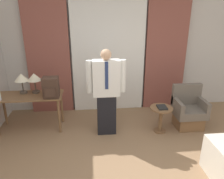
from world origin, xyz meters
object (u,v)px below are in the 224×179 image
(table_lamp_right, at_px, (34,78))
(table_lamp_left, at_px, (21,78))
(person, at_px, (106,91))
(armchair, at_px, (188,112))
(book, at_px, (162,107))
(desk, at_px, (29,100))
(backpack, at_px, (51,88))
(side_table, at_px, (161,115))

(table_lamp_right, bearing_deg, table_lamp_left, 180.00)
(person, xyz_separation_m, armchair, (1.68, 0.10, -0.56))
(book, bearing_deg, table_lamp_right, 168.32)
(desk, distance_m, book, 2.59)
(table_lamp_right, xyz_separation_m, backpack, (0.35, -0.26, -0.11))
(desk, xyz_separation_m, table_lamp_right, (0.12, 0.12, 0.41))
(side_table, bearing_deg, table_lamp_right, 168.67)
(desk, height_order, armchair, armchair)
(table_lamp_left, xyz_separation_m, backpack, (0.59, -0.26, -0.11))
(desk, height_order, person, person)
(table_lamp_left, relative_size, side_table, 0.77)
(desk, bearing_deg, person, -11.78)
(desk, height_order, table_lamp_right, table_lamp_right)
(table_lamp_left, xyz_separation_m, person, (1.62, -0.43, -0.15))
(table_lamp_right, bearing_deg, armchair, -6.20)
(table_lamp_left, bearing_deg, book, -10.66)
(table_lamp_right, relative_size, person, 0.24)
(desk, bearing_deg, table_lamp_right, 44.78)
(table_lamp_left, height_order, side_table, table_lamp_left)
(side_table, distance_m, book, 0.18)
(table_lamp_left, bearing_deg, armchair, -5.75)
(table_lamp_left, distance_m, table_lamp_right, 0.24)
(desk, xyz_separation_m, backpack, (0.47, -0.14, 0.30))
(backpack, bearing_deg, side_table, -6.28)
(armchair, relative_size, book, 4.01)
(desk, relative_size, table_lamp_left, 3.20)
(armchair, height_order, book, armchair)
(table_lamp_right, distance_m, person, 1.45)
(table_lamp_left, relative_size, book, 1.87)
(book, bearing_deg, person, 176.09)
(backpack, relative_size, side_table, 0.75)
(person, xyz_separation_m, book, (1.06, -0.07, -0.35))
(backpack, distance_m, armchair, 2.77)
(table_lamp_right, distance_m, book, 2.54)
(desk, bearing_deg, armchair, -3.84)
(table_lamp_left, height_order, armchair, table_lamp_left)
(table_lamp_left, height_order, person, person)
(person, height_order, book, person)
(book, bearing_deg, backpack, 173.29)
(person, bearing_deg, book, -3.91)
(table_lamp_left, xyz_separation_m, side_table, (2.67, -0.49, -0.68))
(side_table, relative_size, book, 2.42)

